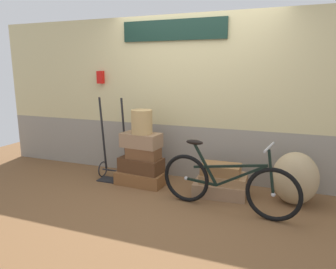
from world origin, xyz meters
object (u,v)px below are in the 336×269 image
object	(u,v)px
suitcase_5	(224,178)
suitcase_1	(141,165)
suitcase_3	(141,140)
wicker_basket	(142,122)
suitcase_4	(220,188)
bicycle	(226,184)
suitcase_2	(143,153)
burlap_sack	(295,178)
suitcase_6	(221,169)
luggage_trolley	(113,160)
suitcase_0	(141,178)

from	to	relation	value
suitcase_5	suitcase_1	bearing A→B (deg)	179.79
suitcase_3	wicker_basket	size ratio (longest dim) A/B	1.64
suitcase_4	bicycle	world-z (taller)	bicycle
suitcase_2	burlap_sack	xyz separation A→B (m)	(2.05, 0.07, -0.14)
wicker_basket	burlap_sack	size ratio (longest dim) A/B	0.51
suitcase_3	suitcase_4	world-z (taller)	suitcase_3
suitcase_2	suitcase_6	xyz separation A→B (m)	(1.13, 0.00, -0.11)
suitcase_1	wicker_basket	xyz separation A→B (m)	(0.02, 0.00, 0.64)
suitcase_2	burlap_sack	bearing A→B (deg)	4.65
suitcase_1	luggage_trolley	bearing A→B (deg)	-178.42
suitcase_0	suitcase_5	distance (m)	1.22
suitcase_2	wicker_basket	bearing A→B (deg)	175.25
suitcase_5	bicycle	world-z (taller)	bicycle
suitcase_1	suitcase_3	xyz separation A→B (m)	(-0.00, 0.02, 0.37)
suitcase_5	burlap_sack	world-z (taller)	burlap_sack
suitcase_6	wicker_basket	world-z (taller)	wicker_basket
wicker_basket	luggage_trolley	xyz separation A→B (m)	(-0.51, 0.04, -0.62)
luggage_trolley	burlap_sack	xyz separation A→B (m)	(2.57, 0.03, 0.03)
bicycle	suitcase_3	bearing A→B (deg)	161.06
suitcase_2	wicker_basket	xyz separation A→B (m)	(-0.02, 0.00, 0.45)
suitcase_0	suitcase_5	xyz separation A→B (m)	(1.21, 0.03, 0.14)
suitcase_5	burlap_sack	xyz separation A→B (m)	(0.88, 0.05, 0.10)
suitcase_1	burlap_sack	world-z (taller)	burlap_sack
suitcase_1	suitcase_6	bearing A→B (deg)	6.32
suitcase_4	wicker_basket	xyz separation A→B (m)	(-1.14, -0.00, 0.84)
suitcase_3	suitcase_4	bearing A→B (deg)	5.15
suitcase_0	suitcase_4	world-z (taller)	suitcase_0
suitcase_5	burlap_sack	size ratio (longest dim) A/B	0.90
suitcase_2	suitcase_5	bearing A→B (deg)	3.70
luggage_trolley	burlap_sack	size ratio (longest dim) A/B	1.89
suitcase_2	bicycle	bearing A→B (deg)	-15.99
suitcase_0	suitcase_1	world-z (taller)	suitcase_1
suitcase_3	suitcase_1	bearing A→B (deg)	-81.56
suitcase_0	suitcase_6	distance (m)	1.20
suitcase_1	suitcase_6	world-z (taller)	suitcase_6
burlap_sack	bicycle	distance (m)	0.92
suitcase_3	burlap_sack	size ratio (longest dim) A/B	0.84
suitcase_5	luggage_trolley	world-z (taller)	luggage_trolley
suitcase_6	bicycle	size ratio (longest dim) A/B	0.30
suitcase_4	suitcase_2	bearing A→B (deg)	176.22
suitcase_5	suitcase_6	xyz separation A→B (m)	(-0.04, -0.02, 0.13)
suitcase_4	burlap_sack	distance (m)	0.96
suitcase_4	burlap_sack	bearing A→B (deg)	0.11
luggage_trolley	suitcase_2	bearing A→B (deg)	-4.67
wicker_basket	suitcase_5	bearing A→B (deg)	0.86
suitcase_4	suitcase_5	size ratio (longest dim) A/B	1.14
suitcase_1	suitcase_3	distance (m)	0.37
wicker_basket	luggage_trolley	world-z (taller)	luggage_trolley
suitcase_0	suitcase_6	size ratio (longest dim) A/B	1.39
burlap_sack	suitcase_2	bearing A→B (deg)	-178.05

